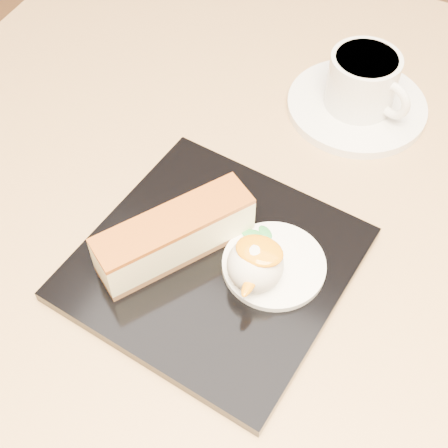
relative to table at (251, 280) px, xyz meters
The scene contains 10 objects.
ground 0.56m from the table, ahead, with size 5.00×5.00×0.00m, color brown.
table is the anchor object (origin of this frame).
dessert_plate 0.19m from the table, 90.61° to the right, with size 0.22×0.22×0.01m, color black.
cheesecake 0.22m from the table, 110.22° to the right, with size 0.11×0.14×0.05m.
cream_smear 0.19m from the table, 57.75° to the right, with size 0.09×0.09×0.01m, color white.
ice_cream_scoop 0.22m from the table, 68.23° to the right, with size 0.05×0.05×0.05m, color white.
mango_sauce 0.23m from the table, 66.80° to the right, with size 0.04×0.03×0.01m, color orange.
mint_sprig 0.18m from the table, 69.47° to the right, with size 0.04×0.03×0.00m.
saucer 0.23m from the table, 72.02° to the left, with size 0.15×0.15×0.01m, color white.
coffee_cup 0.26m from the table, 71.38° to the left, with size 0.09×0.07×0.06m.
Camera 1 is at (0.13, -0.37, 1.19)m, focal length 50.00 mm.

